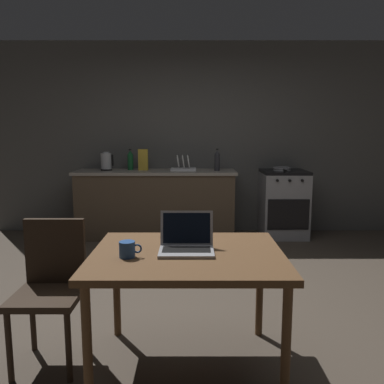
{
  "coord_description": "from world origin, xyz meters",
  "views": [
    {
      "loc": [
        -0.07,
        -3.13,
        1.44
      ],
      "look_at": [
        -0.09,
        0.76,
        0.84
      ],
      "focal_mm": 37.07,
      "sensor_mm": 36.0,
      "label": 1
    }
  ],
  "objects_px": {
    "coffee_mug": "(129,249)",
    "bottle_b": "(132,160)",
    "bottle": "(219,160)",
    "dish_rack": "(185,167)",
    "dining_table": "(189,264)",
    "laptop": "(188,244)",
    "electric_kettle": "(108,162)",
    "stove_oven": "(285,204)",
    "frying_pan": "(284,169)",
    "chair": "(53,281)",
    "cereal_box": "(145,160)"
  },
  "relations": [
    {
      "from": "stove_oven",
      "to": "dining_table",
      "type": "distance_m",
      "value": 3.36
    },
    {
      "from": "laptop",
      "to": "bottle",
      "type": "xyz_separation_m",
      "value": [
        0.37,
        3.03,
        0.27
      ]
    },
    {
      "from": "stove_oven",
      "to": "laptop",
      "type": "relative_size",
      "value": 2.85
    },
    {
      "from": "dining_table",
      "to": "dish_rack",
      "type": "height_order",
      "value": "dish_rack"
    },
    {
      "from": "cereal_box",
      "to": "bottle_b",
      "type": "xyz_separation_m",
      "value": [
        -0.18,
        0.06,
        -0.01
      ]
    },
    {
      "from": "stove_oven",
      "to": "cereal_box",
      "type": "xyz_separation_m",
      "value": [
        -1.92,
        0.02,
        0.6
      ]
    },
    {
      "from": "bottle",
      "to": "bottle_b",
      "type": "bearing_deg",
      "value": 173.73
    },
    {
      "from": "cereal_box",
      "to": "dish_rack",
      "type": "bearing_deg",
      "value": -2.1
    },
    {
      "from": "dish_rack",
      "to": "bottle_b",
      "type": "xyz_separation_m",
      "value": [
        -0.73,
        0.08,
        0.09
      ]
    },
    {
      "from": "laptop",
      "to": "bottle",
      "type": "bearing_deg",
      "value": 94.99
    },
    {
      "from": "electric_kettle",
      "to": "frying_pan",
      "type": "xyz_separation_m",
      "value": [
        2.38,
        -0.03,
        -0.09
      ]
    },
    {
      "from": "dining_table",
      "to": "cereal_box",
      "type": "relative_size",
      "value": 3.94
    },
    {
      "from": "dining_table",
      "to": "bottle_b",
      "type": "bearing_deg",
      "value": 104.44
    },
    {
      "from": "chair",
      "to": "bottle",
      "type": "relative_size",
      "value": 2.99
    },
    {
      "from": "cereal_box",
      "to": "dish_rack",
      "type": "distance_m",
      "value": 0.55
    },
    {
      "from": "electric_kettle",
      "to": "coffee_mug",
      "type": "distance_m",
      "value": 3.31
    },
    {
      "from": "stove_oven",
      "to": "bottle",
      "type": "height_order",
      "value": "bottle"
    },
    {
      "from": "laptop",
      "to": "cereal_box",
      "type": "bearing_deg",
      "value": 113.42
    },
    {
      "from": "dining_table",
      "to": "frying_pan",
      "type": "distance_m",
      "value": 3.32
    },
    {
      "from": "dish_rack",
      "to": "dining_table",
      "type": "bearing_deg",
      "value": -88.35
    },
    {
      "from": "frying_pan",
      "to": "dish_rack",
      "type": "bearing_deg",
      "value": 178.75
    },
    {
      "from": "stove_oven",
      "to": "electric_kettle",
      "type": "relative_size",
      "value": 3.66
    },
    {
      "from": "bottle_b",
      "to": "stove_oven",
      "type": "bearing_deg",
      "value": -2.25
    },
    {
      "from": "dining_table",
      "to": "bottle",
      "type": "bearing_deg",
      "value": 83.19
    },
    {
      "from": "electric_kettle",
      "to": "cereal_box",
      "type": "relative_size",
      "value": 0.87
    },
    {
      "from": "bottle",
      "to": "dish_rack",
      "type": "xyz_separation_m",
      "value": [
        -0.45,
        0.05,
        -0.09
      ]
    },
    {
      "from": "dish_rack",
      "to": "bottle_b",
      "type": "bearing_deg",
      "value": 173.74
    },
    {
      "from": "laptop",
      "to": "coffee_mug",
      "type": "distance_m",
      "value": 0.35
    },
    {
      "from": "stove_oven",
      "to": "frying_pan",
      "type": "height_order",
      "value": "frying_pan"
    },
    {
      "from": "frying_pan",
      "to": "bottle_b",
      "type": "distance_m",
      "value": 2.07
    },
    {
      "from": "bottle",
      "to": "cereal_box",
      "type": "relative_size",
      "value": 1.04
    },
    {
      "from": "stove_oven",
      "to": "bottle_b",
      "type": "bearing_deg",
      "value": 177.75
    },
    {
      "from": "stove_oven",
      "to": "frying_pan",
      "type": "bearing_deg",
      "value": -145.6
    },
    {
      "from": "bottle",
      "to": "dish_rack",
      "type": "height_order",
      "value": "bottle"
    },
    {
      "from": "dining_table",
      "to": "coffee_mug",
      "type": "distance_m",
      "value": 0.37
    },
    {
      "from": "bottle",
      "to": "coffee_mug",
      "type": "xyz_separation_m",
      "value": [
        -0.7,
        -3.15,
        -0.27
      ]
    },
    {
      "from": "electric_kettle",
      "to": "stove_oven",
      "type": "bearing_deg",
      "value": -0.06
    },
    {
      "from": "laptop",
      "to": "bottle_b",
      "type": "height_order",
      "value": "bottle_b"
    },
    {
      "from": "dining_table",
      "to": "laptop",
      "type": "bearing_deg",
      "value": 107.33
    },
    {
      "from": "stove_oven",
      "to": "chair",
      "type": "relative_size",
      "value": 1.03
    },
    {
      "from": "coffee_mug",
      "to": "electric_kettle",
      "type": "bearing_deg",
      "value": 103.99
    },
    {
      "from": "coffee_mug",
      "to": "dish_rack",
      "type": "xyz_separation_m",
      "value": [
        0.25,
        3.2,
        0.18
      ]
    },
    {
      "from": "coffee_mug",
      "to": "bottle_b",
      "type": "relative_size",
      "value": 0.45
    },
    {
      "from": "electric_kettle",
      "to": "bottle_b",
      "type": "bearing_deg",
      "value": 14.27
    },
    {
      "from": "coffee_mug",
      "to": "bottle_b",
      "type": "xyz_separation_m",
      "value": [
        -0.48,
        3.28,
        0.27
      ]
    },
    {
      "from": "coffee_mug",
      "to": "dish_rack",
      "type": "height_order",
      "value": "dish_rack"
    },
    {
      "from": "dining_table",
      "to": "electric_kettle",
      "type": "relative_size",
      "value": 4.52
    },
    {
      "from": "bottle_b",
      "to": "frying_pan",
      "type": "bearing_deg",
      "value": -3.03
    },
    {
      "from": "laptop",
      "to": "coffee_mug",
      "type": "bearing_deg",
      "value": -148.89
    },
    {
      "from": "bottle_b",
      "to": "dish_rack",
      "type": "bearing_deg",
      "value": -6.26
    }
  ]
}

